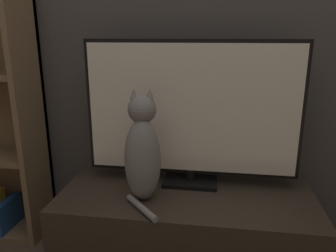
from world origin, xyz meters
TOP-DOWN VIEW (x-y plane):
  - wall_back at (0.00, 1.22)m, footprint 4.80×0.05m
  - tv_stand at (0.00, 0.90)m, footprint 1.21×0.56m
  - tv at (0.01, 1.00)m, footprint 1.04×0.16m
  - cat at (-0.19, 0.81)m, footprint 0.19×0.30m

SIDE VIEW (x-z plane):
  - tv_stand at x=0.00m, z-range 0.00..0.41m
  - cat at x=-0.19m, z-range 0.38..0.89m
  - tv at x=0.01m, z-range 0.42..1.14m
  - wall_back at x=0.00m, z-range 0.00..2.60m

